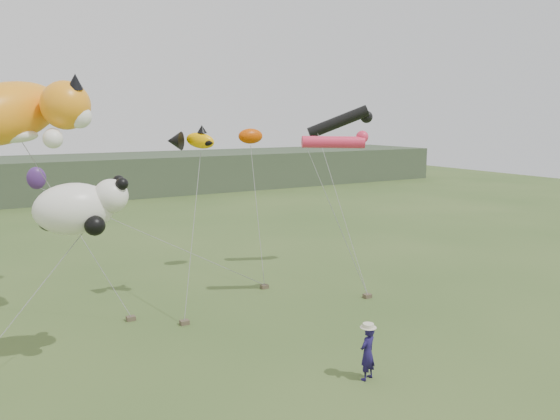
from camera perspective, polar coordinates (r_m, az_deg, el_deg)
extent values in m
plane|color=#385123|center=(18.69, 1.40, -15.62)|extent=(120.00, 120.00, 0.00)
cube|color=#2D3D28|center=(60.35, -21.61, 3.23)|extent=(90.00, 12.00, 4.00)
imported|color=#1A1245|center=(17.47, 9.13, -14.54)|extent=(0.72, 0.58, 1.71)
cube|color=brown|center=(22.93, -15.33, -10.86)|extent=(0.34, 0.27, 0.17)
cube|color=brown|center=(22.06, -9.95, -11.48)|extent=(0.34, 0.27, 0.17)
cube|color=brown|center=(25.07, 9.11, -8.85)|extent=(0.34, 0.27, 0.17)
cube|color=brown|center=(26.08, -1.65, -8.00)|extent=(0.34, 0.27, 0.17)
ellipsoid|color=orange|center=(22.70, -26.88, 8.99)|extent=(5.55, 4.57, 3.24)
sphere|color=orange|center=(21.93, -21.50, 10.15)|extent=(1.80, 1.80, 1.80)
cone|color=black|center=(21.52, -20.62, 12.49)|extent=(0.56, 0.68, 0.67)
cone|color=black|center=(22.54, -20.55, 12.34)|extent=(0.56, 0.65, 0.64)
sphere|color=white|center=(21.70, -20.25, 9.18)|extent=(0.90, 0.90, 0.90)
ellipsoid|color=white|center=(22.42, -26.17, 7.00)|extent=(1.76, 0.88, 0.55)
sphere|color=white|center=(21.26, -22.65, 6.89)|extent=(0.70, 0.70, 0.70)
sphere|color=white|center=(22.67, -22.63, 7.01)|extent=(0.70, 0.70, 0.70)
ellipsoid|color=#FFB000|center=(23.06, -8.33, 7.19)|extent=(1.33, 1.22, 0.84)
cone|color=black|center=(22.94, -10.99, 7.10)|extent=(0.96, 0.98, 0.77)
cone|color=black|center=(23.08, -8.16, 8.37)|extent=(0.43, 0.43, 0.34)
cone|color=black|center=(22.76, -7.31, 6.97)|extent=(0.46, 0.48, 0.34)
cone|color=black|center=(23.56, -8.13, 7.03)|extent=(0.46, 0.48, 0.34)
cylinder|color=black|center=(28.27, 6.08, 9.13)|extent=(3.01, 2.14, 1.72)
sphere|color=black|center=(28.73, 9.03, 9.58)|extent=(0.63, 0.63, 0.63)
cylinder|color=#EC2A4E|center=(23.13, 5.59, 7.07)|extent=(2.61, 1.55, 0.53)
sphere|color=#EC2A4E|center=(23.51, 8.58, 7.57)|extent=(0.53, 0.53, 0.53)
ellipsoid|color=white|center=(18.16, -20.72, 0.11)|extent=(2.44, 1.63, 1.63)
sphere|color=white|center=(18.05, -17.25, 1.41)|extent=(1.08, 1.08, 1.08)
sphere|color=black|center=(17.71, -16.20, 2.64)|extent=(0.40, 0.40, 0.40)
sphere|color=black|center=(18.48, -16.51, 2.89)|extent=(0.40, 0.40, 0.40)
sphere|color=black|center=(17.61, -18.79, -1.55)|extent=(0.63, 0.63, 0.63)
sphere|color=black|center=(18.39, -23.01, -1.07)|extent=(0.63, 0.63, 0.63)
ellipsoid|color=#CA4501|center=(27.53, -3.10, 7.72)|extent=(1.30, 0.76, 0.76)
ellipsoid|color=#46236C|center=(27.71, -24.11, 3.06)|extent=(0.85, 0.57, 1.04)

